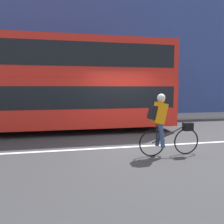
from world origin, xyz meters
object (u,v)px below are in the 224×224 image
at_px(cyclist_on_bike, 164,123).
at_px(trash_bin, 141,109).
at_px(bus, 48,82).
at_px(street_sign_post, 159,92).

bearing_deg(cyclist_on_bike, trash_bin, 75.64).
bearing_deg(bus, cyclist_on_bike, -51.08).
xyz_separation_m(bus, street_sign_post, (6.18, 3.00, -0.47)).
bearing_deg(trash_bin, bus, -149.45).
xyz_separation_m(bus, cyclist_on_bike, (3.28, -4.07, -1.18)).
height_order(cyclist_on_bike, trash_bin, cyclist_on_bike).
bearing_deg(bus, trash_bin, 30.55).
bearing_deg(street_sign_post, trash_bin, 179.69).
bearing_deg(trash_bin, street_sign_post, -0.31).
bearing_deg(street_sign_post, cyclist_on_bike, -112.28).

